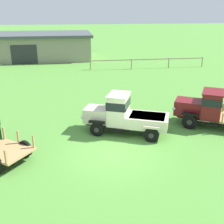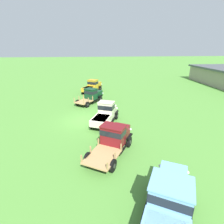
{
  "view_description": "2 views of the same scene",
  "coord_description": "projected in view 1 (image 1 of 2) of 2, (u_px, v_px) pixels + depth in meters",
  "views": [
    {
      "loc": [
        -2.0,
        -12.25,
        6.74
      ],
      "look_at": [
        0.31,
        3.09,
        1.0
      ],
      "focal_mm": 45.0,
      "sensor_mm": 36.0,
      "label": 1
    },
    {
      "loc": [
        17.98,
        1.17,
        7.76
      ],
      "look_at": [
        0.31,
        3.09,
        1.0
      ],
      "focal_mm": 28.0,
      "sensor_mm": 36.0,
      "label": 2
    }
  ],
  "objects": [
    {
      "name": "vintage_truck_midrow_center",
      "position": [
        124.0,
        115.0,
        15.89
      ],
      "size": [
        5.04,
        3.32,
        2.28
      ],
      "color": "black",
      "rests_on": "ground"
    },
    {
      "name": "ground_plane",
      "position": [
        115.0,
        152.0,
        13.98
      ],
      "size": [
        240.0,
        240.0,
        0.0
      ],
      "primitive_type": "plane",
      "color": "#518E38"
    },
    {
      "name": "paddock_fence",
      "position": [
        148.0,
        61.0,
        33.25
      ],
      "size": [
        13.83,
        0.58,
        1.19
      ],
      "color": "#997F60",
      "rests_on": "ground"
    },
    {
      "name": "farm_shed",
      "position": [
        1.0,
        46.0,
        39.08
      ],
      "size": [
        25.01,
        9.62,
        3.5
      ],
      "color": "gray",
      "rests_on": "ground"
    },
    {
      "name": "vintage_truck_far_side",
      "position": [
        209.0,
        108.0,
        16.86
      ],
      "size": [
        5.48,
        4.19,
        2.18
      ],
      "color": "black",
      "rests_on": "ground"
    }
  ]
}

